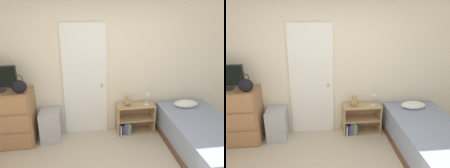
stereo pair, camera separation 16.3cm
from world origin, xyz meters
The scene contains 9 objects.
wall_back centered at (0.00, 1.95, 1.27)m, with size 10.00×0.06×2.55m.
door_closed centered at (-0.31, 1.90, 1.04)m, with size 0.80×0.09×2.08m.
dresser centered at (-1.71, 1.66, 0.50)m, with size 0.98×0.48×1.00m.
handbag centered at (-1.37, 1.52, 1.12)m, with size 0.24×0.11×0.31m.
storage_bin centered at (-0.97, 1.70, 0.28)m, with size 0.35×0.39×0.57m.
bookshelf centered at (0.56, 1.75, 0.24)m, with size 0.71×0.31×0.57m.
teddy_bear centered at (0.46, 1.74, 0.65)m, with size 0.14×0.14×0.21m.
desk_lamp centered at (0.83, 1.70, 0.73)m, with size 0.11×0.11×0.24m.
bed centered at (1.57, 0.93, 0.27)m, with size 1.02×1.96×0.64m.
Camera 1 is at (-0.39, -1.92, 2.29)m, focal length 35.00 mm.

